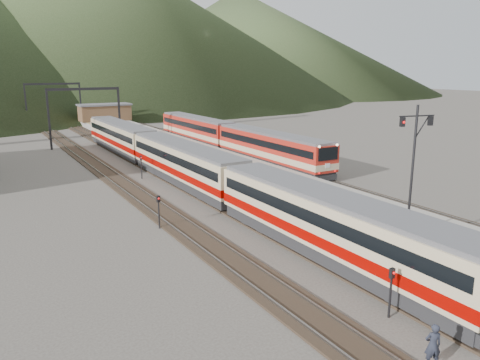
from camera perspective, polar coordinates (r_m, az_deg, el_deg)
ground at (r=22.26m, az=25.60°, el=-15.94°), size 400.00×400.00×0.00m
track_main at (r=54.04m, az=-11.65°, el=2.08°), size 2.60×200.00×0.23m
track_far at (r=52.71m, az=-16.80°, el=1.50°), size 2.60×200.00×0.23m
track_second at (r=58.63m, az=-0.95°, el=3.24°), size 2.60×200.00×0.23m
platform at (r=54.16m, az=-5.37°, el=2.79°), size 8.00×100.00×1.00m
gantry_near at (r=66.97m, az=-18.42°, el=8.59°), size 9.55×0.25×8.00m
gantry_far at (r=91.52m, az=-21.80°, el=9.44°), size 9.55×0.25×8.00m
station_shed at (r=91.45m, az=-16.17°, el=7.96°), size 9.40×4.40×3.10m
hill_b at (r=246.33m, az=-20.27°, el=18.94°), size 220.00×220.00×75.00m
hill_c at (r=254.60m, az=-0.37°, el=16.69°), size 160.00×160.00×50.00m
main_train at (r=43.03m, az=-6.76°, el=2.04°), size 2.91×59.78×3.56m
second_train at (r=59.12m, az=-1.39°, el=5.13°), size 2.77×37.71×3.38m
signal_mast at (r=27.40m, az=20.37°, el=2.39°), size 2.16×0.62×7.55m
short_signal_a at (r=21.27m, az=17.93°, el=-12.20°), size 0.23×0.17×2.27m
short_signal_b at (r=46.15m, az=-11.95°, el=1.92°), size 0.26×0.22×2.27m
short_signal_c at (r=31.51m, az=-9.89°, el=-3.31°), size 0.25×0.21×2.27m
worker at (r=18.95m, az=22.45°, el=-18.11°), size 0.72×0.63×1.66m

